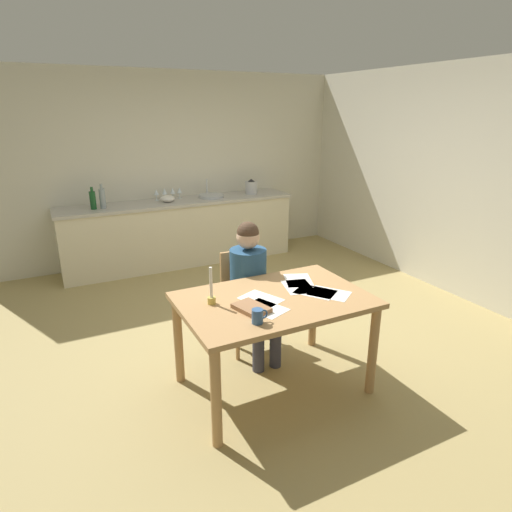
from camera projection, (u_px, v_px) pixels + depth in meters
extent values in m
cube|color=tan|center=(250.00, 330.00, 4.36)|extent=(5.20, 5.20, 0.04)
cube|color=beige|center=(169.00, 168.00, 6.13)|extent=(5.20, 0.12, 2.60)
cube|color=beige|center=(450.00, 181.00, 5.04)|extent=(0.12, 5.20, 2.60)
cube|color=beige|center=(181.00, 233.00, 6.11)|extent=(3.19, 0.60, 0.86)
cube|color=#B7B2A8|center=(179.00, 202.00, 5.97)|extent=(3.23, 0.64, 0.04)
cube|color=tan|center=(274.00, 300.00, 3.22)|extent=(1.39, 0.92, 0.04)
cylinder|color=tan|center=(216.00, 398.00, 2.73)|extent=(0.07, 0.07, 0.73)
cylinder|color=tan|center=(373.00, 350.00, 3.27)|extent=(0.07, 0.07, 0.73)
cylinder|color=tan|center=(178.00, 341.00, 3.41)|extent=(0.07, 0.07, 0.73)
cylinder|color=tan|center=(313.00, 309.00, 3.95)|extent=(0.07, 0.07, 0.73)
cube|color=tan|center=(247.00, 300.00, 3.88)|extent=(0.41, 0.41, 0.04)
cube|color=tan|center=(239.00, 271.00, 3.97)|extent=(0.36, 0.04, 0.40)
cylinder|color=tan|center=(238.00, 336.00, 3.75)|extent=(0.04, 0.04, 0.46)
cylinder|color=tan|center=(273.00, 328.00, 3.88)|extent=(0.04, 0.04, 0.46)
cylinder|color=tan|center=(224.00, 319.00, 4.04)|extent=(0.04, 0.04, 0.46)
cylinder|color=tan|center=(256.00, 313.00, 4.17)|extent=(0.04, 0.04, 0.46)
cylinder|color=navy|center=(248.00, 277.00, 3.79)|extent=(0.33, 0.33, 0.50)
sphere|color=#D8AD8C|center=(248.00, 237.00, 3.68)|extent=(0.20, 0.20, 0.20)
sphere|color=#473323|center=(248.00, 233.00, 3.66)|extent=(0.19, 0.19, 0.19)
cylinder|color=#383847|center=(249.00, 313.00, 3.68)|extent=(0.14, 0.38, 0.13)
cylinder|color=#383847|center=(258.00, 347.00, 3.59)|extent=(0.10, 0.10, 0.45)
cylinder|color=#383847|center=(266.00, 309.00, 3.74)|extent=(0.14, 0.38, 0.13)
cylinder|color=#383847|center=(276.00, 343.00, 3.65)|extent=(0.10, 0.10, 0.45)
cylinder|color=#33598C|center=(257.00, 316.00, 2.82)|extent=(0.08, 0.08, 0.10)
torus|color=#33598C|center=(263.00, 314.00, 2.83)|extent=(0.07, 0.01, 0.07)
cylinder|color=gold|center=(212.00, 301.00, 3.10)|extent=(0.06, 0.06, 0.05)
cylinder|color=white|center=(211.00, 282.00, 3.06)|extent=(0.02, 0.02, 0.23)
cube|color=#986944|center=(251.00, 308.00, 3.01)|extent=(0.23, 0.29, 0.03)
cube|color=white|center=(298.00, 287.00, 3.41)|extent=(0.28, 0.34, 0.00)
cube|color=white|center=(265.00, 308.00, 3.04)|extent=(0.31, 0.35, 0.00)
cube|color=white|center=(261.00, 299.00, 3.19)|extent=(0.31, 0.35, 0.00)
cube|color=white|center=(298.00, 280.00, 3.53)|extent=(0.31, 0.35, 0.00)
cube|color=white|center=(329.00, 293.00, 3.28)|extent=(0.34, 0.36, 0.00)
cube|color=white|center=(315.00, 292.00, 3.31)|extent=(0.34, 0.36, 0.00)
cylinder|color=#B2B7BC|center=(211.00, 196.00, 6.16)|extent=(0.36, 0.36, 0.04)
cylinder|color=silver|center=(207.00, 187.00, 6.26)|extent=(0.02, 0.02, 0.24)
cylinder|color=#194C23|center=(93.00, 200.00, 5.40)|extent=(0.07, 0.07, 0.22)
cylinder|color=#194C23|center=(92.00, 189.00, 5.36)|extent=(0.03, 0.03, 0.06)
cylinder|color=#8C999E|center=(102.00, 199.00, 5.45)|extent=(0.07, 0.07, 0.25)
cylinder|color=#8C999E|center=(101.00, 186.00, 5.40)|extent=(0.03, 0.03, 0.06)
ellipsoid|color=white|center=(168.00, 199.00, 5.86)|extent=(0.19, 0.19, 0.09)
cylinder|color=#B7BABF|center=(251.00, 188.00, 6.40)|extent=(0.18, 0.18, 0.18)
cone|color=#262628|center=(251.00, 180.00, 6.37)|extent=(0.11, 0.11, 0.04)
cylinder|color=silver|center=(180.00, 198.00, 6.11)|extent=(0.06, 0.06, 0.00)
cylinder|color=silver|center=(180.00, 195.00, 6.10)|extent=(0.01, 0.01, 0.07)
cone|color=silver|center=(179.00, 190.00, 6.08)|extent=(0.07, 0.07, 0.08)
cylinder|color=silver|center=(173.00, 199.00, 6.07)|extent=(0.06, 0.06, 0.00)
cylinder|color=silver|center=(173.00, 196.00, 6.06)|extent=(0.01, 0.01, 0.07)
cone|color=silver|center=(173.00, 191.00, 6.03)|extent=(0.07, 0.07, 0.08)
cylinder|color=silver|center=(165.00, 199.00, 6.02)|extent=(0.06, 0.06, 0.00)
cylinder|color=silver|center=(165.00, 197.00, 6.01)|extent=(0.01, 0.01, 0.07)
cone|color=silver|center=(165.00, 191.00, 5.99)|extent=(0.07, 0.07, 0.08)
cylinder|color=silver|center=(157.00, 200.00, 5.97)|extent=(0.06, 0.06, 0.00)
cylinder|color=silver|center=(157.00, 197.00, 5.96)|extent=(0.01, 0.01, 0.07)
cone|color=silver|center=(156.00, 192.00, 5.94)|extent=(0.07, 0.07, 0.08)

